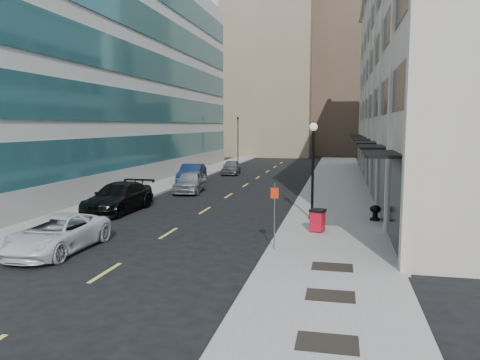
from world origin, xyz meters
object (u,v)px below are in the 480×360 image
at_px(car_silver_sedan, 190,182).
at_px(lamppost, 313,162).
at_px(urn_planter, 375,211).
at_px(car_white_van, 56,234).
at_px(car_black_pickup, 118,197).
at_px(car_blue_sedan, 192,174).
at_px(car_grey_sedan, 231,167).
at_px(sign_post, 274,207).
at_px(traffic_signal, 238,120).
at_px(trash_bin, 318,220).

height_order(car_silver_sedan, lamppost, lamppost).
height_order(lamppost, urn_planter, lamppost).
height_order(car_white_van, car_black_pickup, car_black_pickup).
distance_m(car_blue_sedan, car_grey_sedan, 8.30).
distance_m(car_silver_sedan, lamppost, 13.39).
bearing_deg(sign_post, traffic_signal, 94.31).
relative_size(car_white_van, car_grey_sedan, 1.22).
xyz_separation_m(car_black_pickup, urn_planter, (14.40, -0.17, -0.21)).
relative_size(sign_post, urn_planter, 3.31).
relative_size(car_blue_sedan, lamppost, 0.99).
bearing_deg(car_grey_sedan, traffic_signal, 93.71).
bearing_deg(car_white_van, lamppost, 39.84).
bearing_deg(traffic_signal, sign_post, -75.66).
relative_size(car_black_pickup, car_silver_sedan, 1.21).
xyz_separation_m(car_white_van, car_grey_sedan, (0.00, 30.39, 0.00)).
bearing_deg(car_blue_sedan, car_white_van, -92.27).
distance_m(car_grey_sedan, sign_post, 29.92).
bearing_deg(car_grey_sedan, sign_post, -79.38).
relative_size(car_white_van, car_black_pickup, 0.90).
xyz_separation_m(traffic_signal, trash_bin, (12.32, -38.85, -5.00)).
xyz_separation_m(traffic_signal, car_silver_sedan, (2.30, -27.00, -4.90)).
bearing_deg(lamppost, car_grey_sedan, 113.16).
relative_size(car_white_van, trash_bin, 4.94).
height_order(traffic_signal, car_blue_sedan, traffic_signal).
relative_size(traffic_signal, car_blue_sedan, 1.39).
bearing_deg(traffic_signal, car_blue_sedan, -88.16).
bearing_deg(car_silver_sedan, urn_planter, -39.68).
xyz_separation_m(car_grey_sedan, trash_bin, (10.02, -25.26, -0.01)).
height_order(car_blue_sedan, urn_planter, car_blue_sedan).
bearing_deg(lamppost, car_silver_sedan, 136.75).
xyz_separation_m(car_silver_sedan, trash_bin, (10.02, -11.85, -0.10)).
xyz_separation_m(car_silver_sedan, sign_post, (8.50, -15.25, 1.00)).
relative_size(traffic_signal, lamppost, 1.36).
bearing_deg(car_black_pickup, car_grey_sedan, 87.98).
bearing_deg(sign_post, car_black_pickup, 135.97).
distance_m(car_silver_sedan, car_blue_sedan, 5.51).
bearing_deg(urn_planter, car_silver_sedan, 146.06).
bearing_deg(lamppost, car_black_pickup, 176.98).
height_order(car_black_pickup, urn_planter, car_black_pickup).
bearing_deg(car_grey_sedan, car_blue_sedan, -107.01).
relative_size(car_grey_sedan, trash_bin, 4.04).
distance_m(trash_bin, sign_post, 3.89).
distance_m(traffic_signal, sign_post, 43.79).
xyz_separation_m(car_black_pickup, car_blue_sedan, (0.00, 13.71, -0.01)).
height_order(car_grey_sedan, trash_bin, car_grey_sedan).
xyz_separation_m(traffic_signal, urn_planter, (15.10, -35.61, -5.09)).
xyz_separation_m(car_silver_sedan, car_blue_sedan, (-1.60, 5.27, 0.01)).
bearing_deg(trash_bin, car_silver_sedan, 146.66).
height_order(traffic_signal, lamppost, traffic_signal).
bearing_deg(urn_planter, car_white_van, -146.85).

